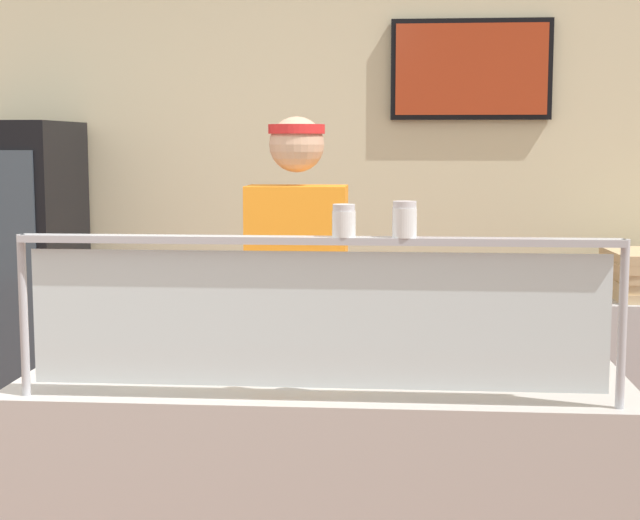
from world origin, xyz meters
The scene contains 8 objects.
shop_rear_unit centered at (0.93, 2.67, 1.36)m, with size 6.25×0.13×2.70m.
sneeze_guard centered at (0.92, 0.06, 1.24)m, with size 1.67×0.06×0.46m.
pizza_tray centered at (0.85, 0.44, 0.97)m, with size 0.46×0.46×0.04m.
pizza_server centered at (0.84, 0.42, 0.99)m, with size 0.07×0.28×0.01m, color #ADAFB7.
parmesan_shaker centered at (1.00, 0.06, 1.45)m, with size 0.06×0.06×0.09m.
pepper_flake_shaker centered at (1.16, 0.06, 1.45)m, with size 0.07×0.07×0.10m.
worker_figure centered at (0.76, 1.11, 1.01)m, with size 0.41×0.50×1.76m.
drink_fridge centered at (-0.83, 2.23, 0.89)m, with size 0.61×0.67×1.77m.
Camera 1 is at (1.15, -2.52, 1.66)m, focal length 54.05 mm.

